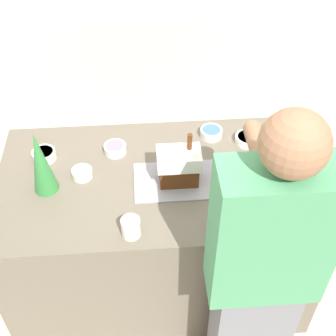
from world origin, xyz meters
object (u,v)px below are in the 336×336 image
(candy_bowl_center_rear, at_px, (115,149))
(candy_bowl_near_tray_right, at_px, (44,155))
(baking_tray, at_px, (178,181))
(candy_bowl_far_left, at_px, (211,132))
(candy_bowl_behind_tray, at_px, (297,161))
(candy_bowl_beside_tree, at_px, (248,139))
(candy_bowl_far_right, at_px, (82,173))
(decorative_tree, at_px, (40,163))
(gingerbread_house, at_px, (179,166))
(mug, at_px, (131,227))
(person, at_px, (261,276))
(candy_bowl_front_corner, at_px, (259,165))

(candy_bowl_center_rear, relative_size, candy_bowl_near_tray_right, 0.97)
(candy_bowl_near_tray_right, bearing_deg, baking_tray, -17.90)
(baking_tray, xyz_separation_m, candy_bowl_far_left, (0.22, 0.34, 0.02))
(candy_bowl_behind_tray, xyz_separation_m, candy_bowl_beside_tree, (-0.22, 0.20, 0.00))
(candy_bowl_far_right, bearing_deg, candy_bowl_far_left, 21.08)
(decorative_tree, height_order, candy_bowl_beside_tree, decorative_tree)
(gingerbread_house, distance_m, mug, 0.41)
(candy_bowl_center_rear, xyz_separation_m, candy_bowl_far_right, (-0.17, -0.17, -0.00))
(candy_bowl_beside_tree, bearing_deg, candy_bowl_behind_tray, -41.19)
(gingerbread_house, height_order, mug, gingerbread_house)
(candy_bowl_far_right, height_order, candy_bowl_beside_tree, candy_bowl_far_right)
(mug, height_order, person, person)
(decorative_tree, height_order, candy_bowl_behind_tray, decorative_tree)
(candy_bowl_center_rear, distance_m, candy_bowl_front_corner, 0.77)
(candy_bowl_far_right, xyz_separation_m, candy_bowl_front_corner, (0.91, -0.01, 0.00))
(candy_bowl_near_tray_right, relative_size, mug, 1.28)
(candy_bowl_behind_tray, distance_m, candy_bowl_front_corner, 0.21)
(person, bearing_deg, candy_bowl_far_right, 139.79)
(candy_bowl_center_rear, distance_m, candy_bowl_far_right, 0.24)
(decorative_tree, relative_size, candy_bowl_center_rear, 2.92)
(candy_bowl_far_left, bearing_deg, candy_bowl_front_corner, -53.65)
(decorative_tree, distance_m, candy_bowl_near_tray_right, 0.27)
(person, bearing_deg, decorative_tree, 148.27)
(person, bearing_deg, candy_bowl_far_left, 94.87)
(gingerbread_house, xyz_separation_m, decorative_tree, (-0.66, 0.00, 0.07))
(candy_bowl_far_right, distance_m, candy_bowl_far_left, 0.75)
(decorative_tree, xyz_separation_m, candy_bowl_front_corner, (1.09, 0.06, -0.15))
(gingerbread_house, bearing_deg, candy_bowl_behind_tray, 7.58)
(baking_tray, relative_size, candy_bowl_behind_tray, 3.98)
(gingerbread_house, xyz_separation_m, candy_bowl_center_rear, (-0.32, 0.25, -0.08))
(candy_bowl_front_corner, distance_m, person, 0.66)
(person, bearing_deg, candy_bowl_near_tray_right, 140.60)
(gingerbread_house, height_order, candy_bowl_far_left, gingerbread_house)
(candy_bowl_center_rear, bearing_deg, mug, -82.44)
(mug, bearing_deg, candy_bowl_far_left, 55.27)
(candy_bowl_beside_tree, bearing_deg, gingerbread_house, -145.71)
(decorative_tree, relative_size, candy_bowl_near_tray_right, 2.83)
(baking_tray, bearing_deg, candy_bowl_far_left, 57.84)
(candy_bowl_near_tray_right, distance_m, candy_bowl_front_corner, 1.14)
(gingerbread_house, distance_m, candy_bowl_beside_tree, 0.50)
(mug, bearing_deg, gingerbread_house, 52.65)
(candy_bowl_far_left, relative_size, candy_bowl_front_corner, 1.18)
(baking_tray, height_order, candy_bowl_front_corner, candy_bowl_front_corner)
(candy_bowl_front_corner, bearing_deg, decorative_tree, -177.03)
(candy_bowl_center_rear, relative_size, person, 0.07)
(candy_bowl_near_tray_right, relative_size, person, 0.07)
(baking_tray, height_order, decorative_tree, decorative_tree)
(candy_bowl_near_tray_right, distance_m, mug, 0.71)
(person, bearing_deg, candy_bowl_center_rear, 126.35)
(candy_bowl_front_corner, bearing_deg, candy_bowl_near_tray_right, 171.53)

